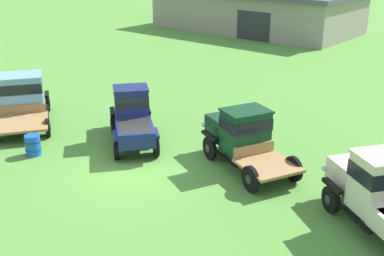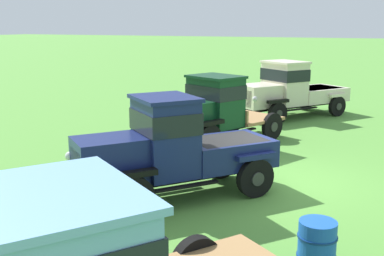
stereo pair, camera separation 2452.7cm
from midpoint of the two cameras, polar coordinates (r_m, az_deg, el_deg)
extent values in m
plane|color=#518E38|center=(8.95, 29.56, -22.31)|extent=(240.00, 240.00, 0.00)
cube|color=gray|center=(38.04, 19.22, 13.78)|extent=(18.15, 9.16, 3.38)
cube|color=#2D2D33|center=(32.87, 20.57, 11.77)|extent=(3.20, 0.08, 2.40)
cylinder|color=black|center=(13.05, -13.09, -3.80)|extent=(0.75, 0.59, 0.79)
cylinder|color=#2D2D2D|center=(13.05, -13.55, -3.85)|extent=(0.24, 0.18, 0.28)
cylinder|color=black|center=(13.26, -4.15, -2.87)|extent=(0.75, 0.59, 0.79)
cylinder|color=#2D2D2D|center=(13.28, -3.70, -2.82)|extent=(0.24, 0.18, 0.28)
cylinder|color=black|center=(10.20, 0.03, -10.68)|extent=(0.75, 0.59, 0.79)
cylinder|color=#2D2D2D|center=(10.22, 0.61, -10.60)|extent=(0.24, 0.18, 0.28)
cube|color=black|center=(11.63, -7.52, -6.18)|extent=(4.81, 3.80, 0.12)
cube|color=#70A3D1|center=(13.12, -8.88, -0.42)|extent=(2.24, 2.17, 0.96)
cube|color=silver|center=(13.91, -9.31, 0.60)|extent=(0.69, 0.97, 0.72)
sphere|color=silver|center=(13.84, -12.52, 0.59)|extent=(0.20, 0.20, 0.20)
sphere|color=silver|center=(13.99, -6.18, 1.20)|extent=(0.20, 0.20, 0.20)
cube|color=black|center=(12.88, -13.25, -2.01)|extent=(0.86, 0.68, 0.12)
cube|color=black|center=(13.09, -4.20, -1.10)|extent=(0.86, 0.68, 0.12)
cube|color=#70A3D1|center=(11.54, -7.95, -1.68)|extent=(2.20, 2.31, 1.61)
cube|color=black|center=(11.41, -8.04, 0.00)|extent=(2.27, 2.37, 0.45)
cube|color=#70A3D1|center=(11.25, -8.17, 2.30)|extent=(2.37, 2.45, 0.08)
cube|color=black|center=(11.71, -12.57, -6.43)|extent=(1.72, 1.24, 0.05)
cube|color=black|center=(11.94, -2.81, -5.35)|extent=(1.72, 1.24, 0.05)
cube|color=#9E7547|center=(10.21, -6.19, -9.55)|extent=(3.13, 3.07, 0.10)
cube|color=#9E7547|center=(11.08, -7.25, -5.63)|extent=(1.18, 1.66, 0.44)
cylinder|color=black|center=(10.96, 14.50, -8.71)|extent=(0.80, 0.70, 0.88)
cylinder|color=#2D2D2D|center=(10.92, 13.97, -8.79)|extent=(0.26, 0.22, 0.31)
cylinder|color=black|center=(11.66, 21.34, -7.66)|extent=(0.80, 0.70, 0.88)
cylinder|color=#2D2D2D|center=(11.72, 21.80, -7.59)|extent=(0.26, 0.22, 0.31)
cylinder|color=black|center=(8.93, 22.53, -17.38)|extent=(0.80, 0.70, 0.88)
cylinder|color=#2D2D2D|center=(8.87, 21.91, -17.54)|extent=(0.26, 0.22, 0.31)
cylinder|color=black|center=(9.77, 30.30, -15.19)|extent=(0.80, 0.70, 0.88)
cylinder|color=#2D2D2D|center=(9.84, 30.79, -15.04)|extent=(0.26, 0.22, 0.31)
cube|color=black|center=(10.29, 21.58, -11.18)|extent=(3.71, 3.24, 0.12)
cube|color=#141E51|center=(11.18, 17.87, -4.95)|extent=(1.76, 1.71, 0.93)
cube|color=silver|center=(11.73, 16.31, -3.77)|extent=(0.57, 0.69, 0.70)
sphere|color=silver|center=(11.47, 13.78, -3.71)|extent=(0.20, 0.20, 0.20)
sphere|color=silver|center=(11.97, 18.76, -3.17)|extent=(0.20, 0.20, 0.20)
cube|color=black|center=(10.73, 14.73, -6.43)|extent=(0.91, 0.80, 0.12)
cube|color=black|center=(11.44, 21.66, -5.50)|extent=(0.91, 0.80, 0.12)
cube|color=#141E51|center=(10.09, 21.40, -6.17)|extent=(1.69, 1.72, 1.62)
cube|color=black|center=(9.93, 21.68, -4.29)|extent=(1.74, 1.77, 0.45)
cube|color=#141E51|center=(9.75, 22.05, -1.71)|extent=(1.81, 1.84, 0.08)
cube|color=black|center=(10.07, 17.38, -11.48)|extent=(1.27, 1.07, 0.05)
cube|color=black|center=(10.82, 24.48, -10.12)|extent=(1.27, 1.07, 0.05)
cube|color=#141E51|center=(9.27, 25.97, -13.06)|extent=(2.41, 2.33, 0.61)
cube|color=black|center=(9.13, 26.25, -11.62)|extent=(2.03, 1.97, 0.06)
cube|color=#141E51|center=(8.64, 23.00, -14.80)|extent=(0.88, 0.77, 0.12)
cube|color=#141E51|center=(9.52, 30.84, -12.77)|extent=(0.88, 0.77, 0.12)
cylinder|color=black|center=(10.72, 41.14, -14.45)|extent=(0.89, 0.50, 0.91)
cylinder|color=#2D2D2D|center=(10.65, 40.95, -14.63)|extent=(0.30, 0.16, 0.32)
cylinder|color=black|center=(12.20, 44.52, -11.34)|extent=(0.89, 0.50, 0.91)
cylinder|color=#2D2D2D|center=(12.28, 44.66, -11.21)|extent=(0.30, 0.16, 0.32)
cylinder|color=black|center=(10.38, 56.17, -20.27)|extent=(0.89, 0.50, 0.91)
cylinder|color=#2D2D2D|center=(10.31, 56.09, -20.50)|extent=(0.30, 0.16, 0.32)
cylinder|color=black|center=(11.91, 57.55, -16.19)|extent=(0.89, 0.50, 0.91)
cylinder|color=#2D2D2D|center=(11.98, 57.60, -16.02)|extent=(0.30, 0.16, 0.32)
cube|color=black|center=(11.18, 49.13, -14.88)|extent=(4.14, 2.55, 0.12)
cube|color=#0F381E|center=(11.24, 42.68, -9.81)|extent=(1.83, 1.71, 0.89)
cube|color=silver|center=(11.46, 39.46, -8.69)|extent=(0.45, 0.90, 0.67)
sphere|color=silver|center=(10.89, 37.99, -9.35)|extent=(0.20, 0.20, 0.20)
sphere|color=silver|center=(12.00, 40.85, -7.48)|extent=(0.20, 0.20, 0.20)
cube|color=black|center=(10.48, 41.80, -12.15)|extent=(1.03, 0.61, 0.12)
cube|color=black|center=(11.99, 45.13, -9.26)|extent=(1.03, 0.61, 0.12)
cube|color=#0F381E|center=(10.85, 49.34, -10.86)|extent=(1.66, 1.86, 1.52)
cube|color=black|center=(10.72, 49.84, -9.26)|extent=(1.72, 1.91, 0.42)
cube|color=#0F381E|center=(10.55, 50.53, -7.07)|extent=(1.80, 1.97, 0.08)
cube|color=black|center=(10.47, 47.30, -16.65)|extent=(1.51, 0.78, 0.05)
cube|color=black|center=(11.95, 49.87, -13.19)|extent=(1.51, 0.78, 0.05)
cube|color=#9E7547|center=(11.04, 55.80, -16.78)|extent=(2.42, 2.38, 0.10)
cube|color=#9E7547|center=(10.98, 51.66, -14.16)|extent=(0.75, 1.54, 0.44)
cylinder|color=black|center=(11.95, 67.82, -20.02)|extent=(0.78, 0.62, 0.83)
cylinder|color=#2D2D2D|center=(11.86, 67.74, -20.23)|extent=(0.25, 0.19, 0.29)
cylinder|color=black|center=(13.63, 68.99, -16.72)|extent=(0.78, 0.62, 0.83)
cube|color=beige|center=(12.55, 68.40, -15.69)|extent=(1.93, 1.90, 0.87)
cube|color=silver|center=(12.59, 65.27, -14.69)|extent=(0.64, 0.86, 0.65)
sphere|color=silver|center=(11.92, 64.68, -15.53)|extent=(0.20, 0.20, 0.20)
sphere|color=silver|center=(13.21, 65.91, -13.42)|extent=(0.20, 0.20, 0.20)
cube|color=black|center=(11.75, 68.61, -18.14)|extent=(0.89, 0.72, 0.12)
cube|color=beige|center=(12.48, 74.87, -16.18)|extent=(1.89, 2.00, 1.66)
cube|color=black|center=(12.02, 73.71, -21.73)|extent=(1.41, 1.06, 0.05)
cylinder|color=#1951B2|center=(8.60, -0.17, -17.42)|extent=(0.59, 0.59, 0.82)
cylinder|color=navy|center=(8.50, -0.17, -16.56)|extent=(0.62, 0.62, 0.03)
cylinder|color=navy|center=(8.70, -0.17, -18.26)|extent=(0.62, 0.62, 0.03)
camera|label=1|loc=(12.26, 149.48, -8.96)|focal=45.00mm
camera|label=2|loc=(12.26, -30.52, 8.96)|focal=45.00mm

